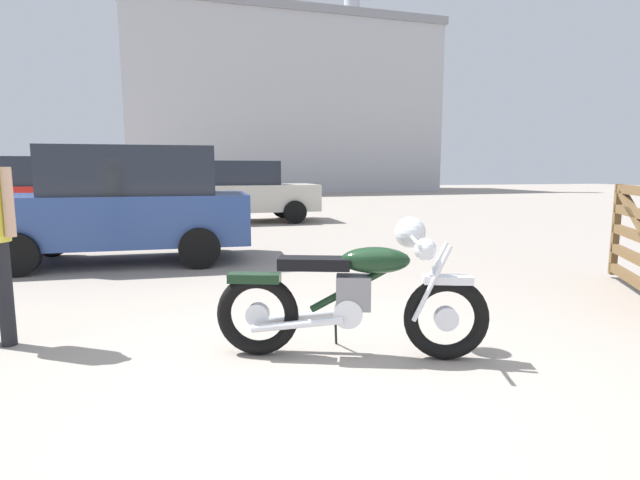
{
  "coord_description": "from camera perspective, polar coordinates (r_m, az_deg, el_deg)",
  "views": [
    {
      "loc": [
        -0.88,
        -3.14,
        1.43
      ],
      "look_at": [
        0.37,
        1.73,
        0.72
      ],
      "focal_mm": 27.76,
      "sensor_mm": 36.0,
      "label": 1
    }
  ],
  "objects": [
    {
      "name": "ground_plane",
      "position": [
        3.57,
        1.22,
        -15.58
      ],
      "size": [
        80.0,
        80.0,
        0.0
      ],
      "primitive_type": "plane",
      "color": "gray"
    },
    {
      "name": "vintage_motorcycle",
      "position": [
        3.81,
        4.4,
        -6.21
      ],
      "size": [
        2.01,
        0.82,
        1.07
      ],
      "rotation": [
        0.0,
        0.0,
        -0.32
      ],
      "color": "black",
      "rests_on": "ground_plane"
    },
    {
      "name": "silver_sedan_mid",
      "position": [
        13.75,
        -28.37,
        5.07
      ],
      "size": [
        4.88,
        2.41,
        1.74
      ],
      "rotation": [
        0.0,
        0.0,
        -0.13
      ],
      "color": "black",
      "rests_on": "ground_plane"
    },
    {
      "name": "dark_sedan_left",
      "position": [
        13.89,
        -9.18,
        5.52
      ],
      "size": [
        4.23,
        1.98,
        1.67
      ],
      "rotation": [
        0.0,
        0.0,
        0.02
      ],
      "color": "black",
      "rests_on": "ground_plane"
    },
    {
      "name": "pale_sedan_back",
      "position": [
        8.25,
        -21.61,
        3.95
      ],
      "size": [
        3.93,
        1.88,
        1.78
      ],
      "rotation": [
        0.0,
        0.0,
        3.12
      ],
      "color": "black",
      "rests_on": "ground_plane"
    },
    {
      "name": "industrial_building",
      "position": [
        35.09,
        -4.24,
        15.13
      ],
      "size": [
        20.62,
        9.4,
        22.56
      ],
      "rotation": [
        0.0,
        0.0,
        0.05
      ],
      "color": "#B2B2B7",
      "rests_on": "ground_plane"
    }
  ]
}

